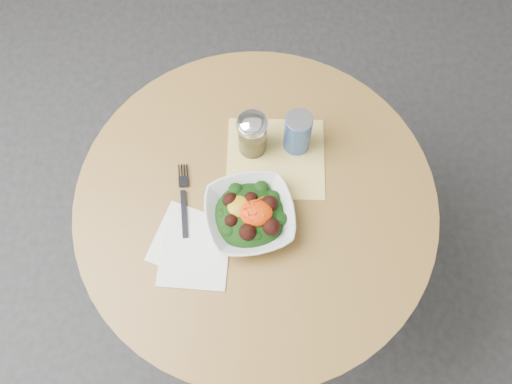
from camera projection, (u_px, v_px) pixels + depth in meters
ground at (256, 278)px, 2.09m from camera, size 6.00×6.00×0.00m
table at (256, 228)px, 1.58m from camera, size 0.90×0.90×0.75m
cloth_napkin at (276, 158)px, 1.45m from camera, size 0.26×0.24×0.00m
paper_napkins at (192, 248)px, 1.35m from camera, size 0.21×0.23×0.00m
salad_bowl at (250, 215)px, 1.36m from camera, size 0.24×0.24×0.08m
fork at (184, 197)px, 1.40m from camera, size 0.03×0.20×0.00m
spice_shaker at (252, 134)px, 1.40m from camera, size 0.08×0.08×0.14m
beverage_can at (298, 133)px, 1.41m from camera, size 0.07×0.07×0.13m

